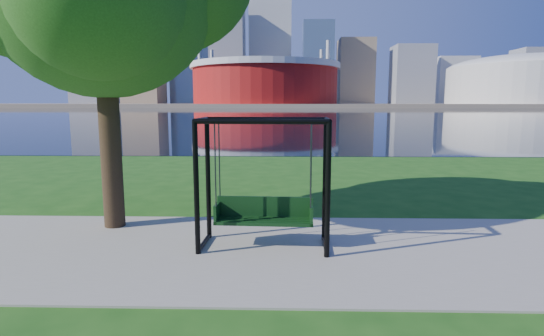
{
  "coord_description": "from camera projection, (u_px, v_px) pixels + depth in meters",
  "views": [
    {
      "loc": [
        0.23,
        -7.18,
        2.42
      ],
      "look_at": [
        0.04,
        0.0,
        1.32
      ],
      "focal_mm": 28.0,
      "sensor_mm": 36.0,
      "label": 1
    }
  ],
  "objects": [
    {
      "name": "far_bank",
      "position": [
        283.0,
        105.0,
        309.67
      ],
      "size": [
        900.0,
        228.0,
        2.0
      ],
      "primitive_type": "cube",
      "color": "#937F60",
      "rests_on": "ground"
    },
    {
      "name": "stadium",
      "position": [
        265.0,
        82.0,
        237.77
      ],
      "size": [
        83.0,
        83.0,
        32.0
      ],
      "color": "maroon",
      "rests_on": "far_bank"
    },
    {
      "name": "path",
      "position": [
        269.0,
        251.0,
        6.97
      ],
      "size": [
        120.0,
        4.0,
        0.03
      ],
      "primitive_type": "cube",
      "color": "#9E937F",
      "rests_on": "ground"
    },
    {
      "name": "swing",
      "position": [
        264.0,
        186.0,
        7.01
      ],
      "size": [
        2.17,
        1.02,
        2.19
      ],
      "rotation": [
        0.0,
        0.0,
        -0.04
      ],
      "color": "black",
      "rests_on": "ground"
    },
    {
      "name": "ground",
      "position": [
        270.0,
        242.0,
        7.47
      ],
      "size": [
        900.0,
        900.0,
        0.0
      ],
      "primitive_type": "plane",
      "color": "#1E5114",
      "rests_on": "ground"
    },
    {
      "name": "river",
      "position": [
        282.0,
        113.0,
        108.25
      ],
      "size": [
        900.0,
        180.0,
        0.02
      ],
      "primitive_type": "cube",
      "color": "black",
      "rests_on": "ground"
    },
    {
      "name": "skyline",
      "position": [
        278.0,
        58.0,
        317.72
      ],
      "size": [
        392.0,
        66.0,
        96.5
      ],
      "color": "gray",
      "rests_on": "far_bank"
    },
    {
      "name": "arena",
      "position": [
        527.0,
        78.0,
        233.73
      ],
      "size": [
        84.0,
        84.0,
        26.56
      ],
      "color": "beige",
      "rests_on": "far_bank"
    }
  ]
}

